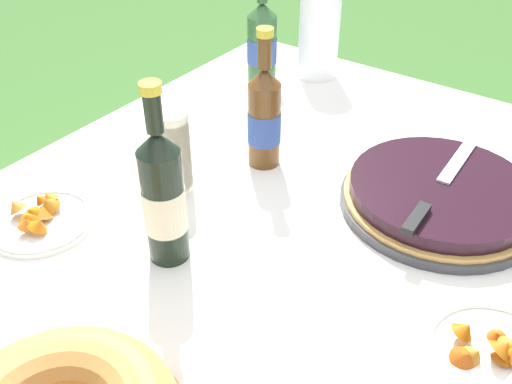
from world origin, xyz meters
TOP-DOWN VIEW (x-y plane):
  - garden_table at (0.00, 0.00)m, footprint 1.64×1.20m
  - tablecloth at (0.00, 0.00)m, footprint 1.65×1.21m
  - berry_tart at (0.29, -0.21)m, footprint 0.38×0.38m
  - serving_knife at (0.26, -0.21)m, footprint 0.38×0.04m
  - cup_stack at (0.04, 0.25)m, footprint 0.07×0.07m
  - cider_bottle_green at (0.57, 0.41)m, footprint 0.08×0.08m
  - cider_bottle_amber at (0.22, 0.16)m, footprint 0.07×0.07m
  - juice_bottle_red at (-0.12, 0.12)m, footprint 0.07×0.07m
  - snack_plate_near at (-0.20, 0.38)m, footprint 0.20×0.20m
  - snack_plate_left at (-0.02, -0.42)m, footprint 0.21×0.21m
  - paper_towel_roll at (0.68, 0.30)m, footprint 0.11×0.11m

SIDE VIEW (x-z plane):
  - garden_table at x=0.00m, z-range 0.31..1.06m
  - tablecloth at x=0.00m, z-range 0.68..0.79m
  - snack_plate_left at x=-0.02m, z-range 0.73..0.79m
  - snack_plate_near at x=-0.20m, z-range 0.74..0.79m
  - berry_tart at x=0.29m, z-range 0.75..0.81m
  - serving_knife at x=0.26m, z-range 0.81..0.82m
  - cup_stack at x=0.04m, z-range 0.75..0.93m
  - cider_bottle_green at x=0.57m, z-range 0.71..1.01m
  - cider_bottle_amber at x=0.22m, z-range 0.71..1.01m
  - paper_towel_roll at x=0.68m, z-range 0.75..0.98m
  - juice_bottle_red at x=-0.12m, z-range 0.71..1.04m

